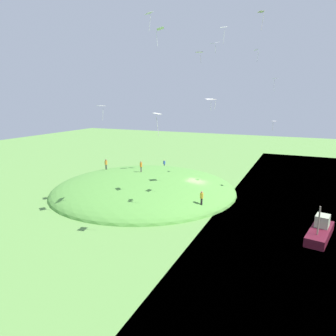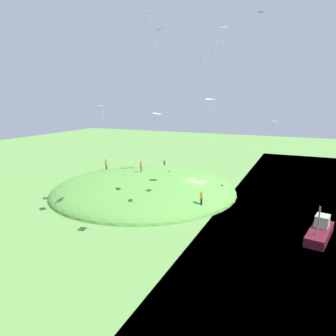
{
  "view_description": "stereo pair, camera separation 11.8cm",
  "coord_description": "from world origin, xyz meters",
  "px_view_note": "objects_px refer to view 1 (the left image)",
  "views": [
    {
      "loc": [
        -13.41,
        40.37,
        13.41
      ],
      "look_at": [
        3.1,
        3.11,
        4.28
      ],
      "focal_mm": 32.79,
      "sensor_mm": 36.0,
      "label": 1
    },
    {
      "loc": [
        -13.52,
        40.32,
        13.41
      ],
      "look_at": [
        3.1,
        3.11,
        4.28
      ],
      "focal_mm": 32.79,
      "sensor_mm": 36.0,
      "label": 2
    }
  ],
  "objects_px": {
    "kite_1": "(101,106)",
    "person_near_shore": "(164,163)",
    "kite_4": "(224,28)",
    "mooring_post": "(225,193)",
    "kite_3": "(256,51)",
    "boat_on_lake": "(320,231)",
    "kite_6": "(275,79)",
    "kite_10": "(157,115)",
    "kite_5": "(210,100)",
    "kite_12": "(160,29)",
    "kite_8": "(274,122)",
    "kite_7": "(199,53)",
    "person_walking_path": "(141,165)",
    "kite_0": "(213,100)",
    "kite_2": "(215,43)",
    "person_on_hilltop": "(202,196)",
    "kite_9": "(149,14)",
    "person_watching_kites": "(106,163)",
    "kite_11": "(261,13)"
  },
  "relations": [
    {
      "from": "kite_3",
      "to": "kite_8",
      "type": "xyz_separation_m",
      "value": [
        -3.03,
        1.67,
        -9.26
      ]
    },
    {
      "from": "kite_5",
      "to": "kite_0",
      "type": "bearing_deg",
      "value": 111.56
    },
    {
      "from": "kite_11",
      "to": "mooring_post",
      "type": "relative_size",
      "value": 1.56
    },
    {
      "from": "kite_7",
      "to": "kite_8",
      "type": "xyz_separation_m",
      "value": [
        -11.04,
        1.57,
        -9.48
      ]
    },
    {
      "from": "kite_1",
      "to": "kite_10",
      "type": "height_order",
      "value": "kite_1"
    },
    {
      "from": "person_on_hilltop",
      "to": "kite_0",
      "type": "distance_m",
      "value": 11.27
    },
    {
      "from": "kite_9",
      "to": "kite_6",
      "type": "bearing_deg",
      "value": -140.54
    },
    {
      "from": "kite_6",
      "to": "kite_10",
      "type": "relative_size",
      "value": 0.79
    },
    {
      "from": "kite_0",
      "to": "kite_7",
      "type": "relative_size",
      "value": 0.75
    },
    {
      "from": "person_watching_kites",
      "to": "kite_7",
      "type": "relative_size",
      "value": 1.12
    },
    {
      "from": "kite_3",
      "to": "person_near_shore",
      "type": "bearing_deg",
      "value": -24.31
    },
    {
      "from": "kite_3",
      "to": "kite_4",
      "type": "xyz_separation_m",
      "value": [
        4.75,
        -0.71,
        3.35
      ]
    },
    {
      "from": "kite_7",
      "to": "person_walking_path",
      "type": "bearing_deg",
      "value": 28.17
    },
    {
      "from": "person_near_shore",
      "to": "kite_4",
      "type": "relative_size",
      "value": 0.7
    },
    {
      "from": "kite_3",
      "to": "kite_4",
      "type": "distance_m",
      "value": 5.86
    },
    {
      "from": "kite_6",
      "to": "kite_5",
      "type": "bearing_deg",
      "value": 31.92
    },
    {
      "from": "kite_8",
      "to": "kite_9",
      "type": "distance_m",
      "value": 20.51
    },
    {
      "from": "person_on_hilltop",
      "to": "kite_10",
      "type": "xyz_separation_m",
      "value": [
        1.73,
        8.42,
        9.89
      ]
    },
    {
      "from": "kite_1",
      "to": "kite_7",
      "type": "distance_m",
      "value": 18.87
    },
    {
      "from": "kite_0",
      "to": "mooring_post",
      "type": "bearing_deg",
      "value": -91.83
    },
    {
      "from": "boat_on_lake",
      "to": "person_watching_kites",
      "type": "height_order",
      "value": "boat_on_lake"
    },
    {
      "from": "person_near_shore",
      "to": "kite_0",
      "type": "bearing_deg",
      "value": 21.85
    },
    {
      "from": "kite_1",
      "to": "person_near_shore",
      "type": "bearing_deg",
      "value": -81.51
    },
    {
      "from": "person_walking_path",
      "to": "mooring_post",
      "type": "bearing_deg",
      "value": -36.06
    },
    {
      "from": "kite_8",
      "to": "kite_10",
      "type": "relative_size",
      "value": 0.61
    },
    {
      "from": "kite_0",
      "to": "kite_4",
      "type": "bearing_deg",
      "value": -80.05
    },
    {
      "from": "person_on_hilltop",
      "to": "mooring_post",
      "type": "relative_size",
      "value": 1.54
    },
    {
      "from": "kite_0",
      "to": "kite_7",
      "type": "bearing_deg",
      "value": -63.19
    },
    {
      "from": "person_near_shore",
      "to": "person_on_hilltop",
      "type": "height_order",
      "value": "person_on_hilltop"
    },
    {
      "from": "kite_12",
      "to": "mooring_post",
      "type": "bearing_deg",
      "value": -113.25
    },
    {
      "from": "boat_on_lake",
      "to": "kite_1",
      "type": "xyz_separation_m",
      "value": [
        22.7,
        3.98,
        12.02
      ]
    },
    {
      "from": "person_on_hilltop",
      "to": "kite_2",
      "type": "height_order",
      "value": "kite_2"
    },
    {
      "from": "kite_4",
      "to": "mooring_post",
      "type": "relative_size",
      "value": 2.11
    },
    {
      "from": "person_walking_path",
      "to": "kite_3",
      "type": "height_order",
      "value": "kite_3"
    },
    {
      "from": "kite_3",
      "to": "kite_12",
      "type": "xyz_separation_m",
      "value": [
        7.35,
        14.65,
        0.52
      ]
    },
    {
      "from": "person_walking_path",
      "to": "person_on_hilltop",
      "type": "height_order",
      "value": "person_walking_path"
    },
    {
      "from": "kite_1",
      "to": "kite_12",
      "type": "height_order",
      "value": "kite_12"
    },
    {
      "from": "kite_7",
      "to": "kite_12",
      "type": "relative_size",
      "value": 0.86
    },
    {
      "from": "kite_7",
      "to": "mooring_post",
      "type": "distance_m",
      "value": 20.49
    },
    {
      "from": "boat_on_lake",
      "to": "person_near_shore",
      "type": "distance_m",
      "value": 33.31
    },
    {
      "from": "kite_2",
      "to": "kite_5",
      "type": "relative_size",
      "value": 0.76
    },
    {
      "from": "kite_0",
      "to": "kite_10",
      "type": "bearing_deg",
      "value": 74.16
    },
    {
      "from": "person_near_shore",
      "to": "kite_12",
      "type": "bearing_deg",
      "value": 7.17
    },
    {
      "from": "kite_2",
      "to": "kite_6",
      "type": "distance_m",
      "value": 10.95
    },
    {
      "from": "person_watching_kites",
      "to": "kite_3",
      "type": "relative_size",
      "value": 1.11
    },
    {
      "from": "kite_2",
      "to": "kite_3",
      "type": "bearing_deg",
      "value": -103.96
    },
    {
      "from": "person_walking_path",
      "to": "kite_4",
      "type": "bearing_deg",
      "value": -14.56
    },
    {
      "from": "person_walking_path",
      "to": "kite_3",
      "type": "relative_size",
      "value": 1.08
    },
    {
      "from": "kite_6",
      "to": "kite_3",
      "type": "bearing_deg",
      "value": -36.13
    },
    {
      "from": "person_near_shore",
      "to": "kite_3",
      "type": "height_order",
      "value": "kite_3"
    }
  ]
}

